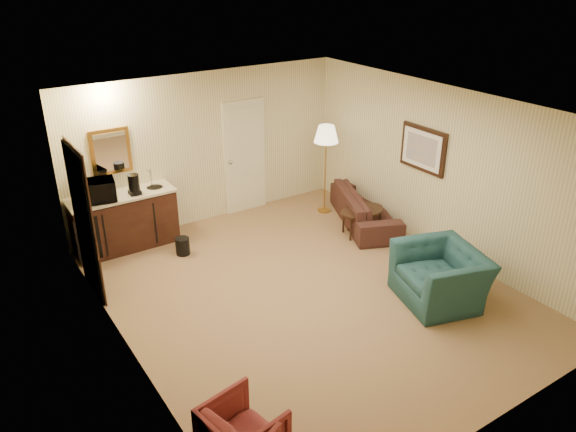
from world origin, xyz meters
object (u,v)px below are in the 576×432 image
sofa (365,203)px  floor_lamp (325,169)px  waste_bin (183,246)px  coffee_maker (134,185)px  wetbar_cabinet (125,221)px  rose_chair_near (243,431)px  microwave (94,189)px  coffee_table (361,222)px  teal_armchair (441,268)px

sofa → floor_lamp: bearing=44.1°
waste_bin → coffee_maker: 1.21m
floor_lamp → coffee_maker: (-3.32, 0.51, 0.27)m
wetbar_cabinet → rose_chair_near: (-0.50, -4.72, -0.13)m
rose_chair_near → microwave: size_ratio=1.13×
rose_chair_near → coffee_maker: coffee_maker is taller
sofa → waste_bin: (-3.15, 0.70, -0.25)m
rose_chair_near → microwave: microwave is taller
floor_lamp → waste_bin: (-2.85, -0.09, -0.68)m
coffee_table → wetbar_cabinet: bearing=153.3°
sofa → coffee_maker: bearing=93.7°
teal_armchair → microwave: microwave is taller
sofa → coffee_table: sofa is taller
teal_armchair → microwave: (-3.44, 3.80, 0.62)m
wetbar_cabinet → sofa: size_ratio=0.83×
microwave → coffee_maker: bearing=4.4°
floor_lamp → coffee_maker: size_ratio=5.01×
sofa → teal_armchair: teal_armchair is taller
coffee_maker → floor_lamp: bearing=0.3°
waste_bin → floor_lamp: bearing=1.9°
coffee_maker → coffee_table: bearing=-17.3°
coffee_table → floor_lamp: 1.26m
teal_armchair → coffee_maker: bearing=-126.5°
wetbar_cabinet → coffee_table: 3.87m
teal_armchair → coffee_table: size_ratio=1.44×
coffee_table → floor_lamp: (0.05, 1.11, 0.59)m
coffee_table → waste_bin: 2.98m
wetbar_cabinet → waste_bin: bearing=-47.9°
wetbar_cabinet → teal_armchair: teal_armchair is taller
sofa → teal_armchair: 2.55m
coffee_maker → teal_armchair: bearing=-43.5°
floor_lamp → microwave: (-3.90, 0.58, 0.30)m
microwave → sofa: bearing=-7.2°
teal_armchair → sofa: bearing=178.6°
waste_bin → wetbar_cabinet: bearing=132.1°
rose_chair_near → coffee_maker: 4.71m
rose_chair_near → sofa: bearing=-63.0°
floor_lamp → microwave: 3.95m
wetbar_cabinet → rose_chair_near: wetbar_cabinet is taller
teal_armchair → coffee_table: 2.17m
coffee_table → coffee_maker: size_ratio=2.44×
coffee_table → floor_lamp: bearing=87.3°
wetbar_cabinet → microwave: (-0.40, -0.05, 0.66)m
microwave → coffee_maker: size_ratio=1.81×
wetbar_cabinet → coffee_table: bearing=-26.7°
sofa → coffee_table: 0.50m
wetbar_cabinet → teal_armchair: 4.90m
floor_lamp → waste_bin: 2.93m
wetbar_cabinet → coffee_maker: coffee_maker is taller
teal_armchair → microwave: bearing=-121.8°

